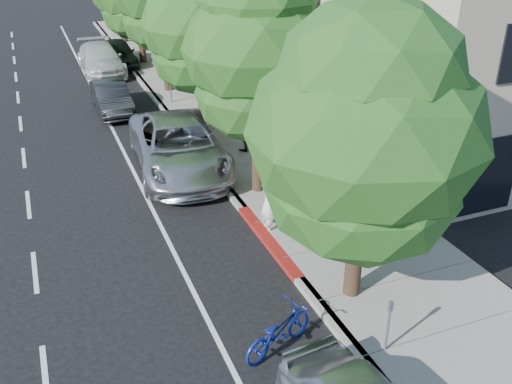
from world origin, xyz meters
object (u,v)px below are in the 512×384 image
dark_sedan (112,98)px  white_pickup (101,59)px  silver_suv (179,147)px  dark_suv_far (118,53)px  bicycle (278,331)px  street_tree_0 (366,136)px  street_tree_1 (258,53)px  cyclist (269,204)px  pedestrian (245,126)px  street_tree_2 (199,27)px

dark_sedan → white_pickup: bearing=85.1°
silver_suv → dark_suv_far: (0.51, 15.46, -0.15)m
bicycle → street_tree_0: bearing=-89.6°
street_tree_1 → dark_sedan: 11.22m
dark_sedan → white_pickup: 7.00m
cyclist → bicycle: cyclist is taller
dark_sedan → pedestrian: bearing=-60.3°
white_pickup → dark_suv_far: white_pickup is taller
pedestrian → white_pickup: bearing=-81.5°
dark_sedan → pedestrian: pedestrian is taller
street_tree_2 → cyclist: 9.09m
street_tree_0 → dark_sedan: street_tree_0 is taller
silver_suv → white_pickup: (-0.64, 14.25, -0.12)m
street_tree_1 → bicycle: size_ratio=3.93×
cyclist → silver_suv: cyclist is taller
silver_suv → white_pickup: 14.26m
street_tree_2 → dark_sedan: size_ratio=1.73×
silver_suv → dark_sedan: (-1.19, 7.27, -0.22)m
bicycle → dark_sedan: size_ratio=0.47×
street_tree_2 → dark_sedan: street_tree_2 is taller
cyclist → street_tree_1: bearing=-17.4°
bicycle → pedestrian: size_ratio=1.01×
dark_sedan → pedestrian: 7.83m
white_pickup → dark_suv_far: bearing=46.6°
street_tree_2 → white_pickup: street_tree_2 is taller
street_tree_0 → dark_suv_far: 24.50m
street_tree_0 → white_pickup: street_tree_0 is taller
street_tree_0 → white_pickup: 23.39m
white_pickup → street_tree_1: bearing=-81.5°
dark_sedan → pedestrian: size_ratio=2.17×
street_tree_0 → street_tree_1: bearing=90.0°
street_tree_0 → dark_sedan: (-3.10, 16.02, -3.53)m
cyclist → dark_suv_far: cyclist is taller
white_pickup → cyclist: bearing=-84.4°
pedestrian → street_tree_2: bearing=-78.8°
dark_sedan → cyclist: bearing=-79.2°
dark_sedan → street_tree_1: bearing=-73.2°
white_pickup → street_tree_2: bearing=-77.0°
street_tree_0 → dark_sedan: 16.70m
pedestrian → dark_suv_far: bearing=-86.8°
dark_sedan → white_pickup: (0.55, 6.98, 0.10)m
cyclist → dark_sedan: bearing=8.9°
silver_suv → dark_suv_far: silver_suv is taller
street_tree_1 → silver_suv: (-1.91, 2.75, -3.75)m
street_tree_2 → dark_suv_far: street_tree_2 is taller
street_tree_2 → silver_suv: bearing=-120.4°
dark_sedan → pedestrian: (3.91, -6.77, 0.42)m
street_tree_2 → dark_suv_far: size_ratio=1.61×
bicycle → pedestrian: 10.76m
street_tree_0 → white_pickup: bearing=96.3°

